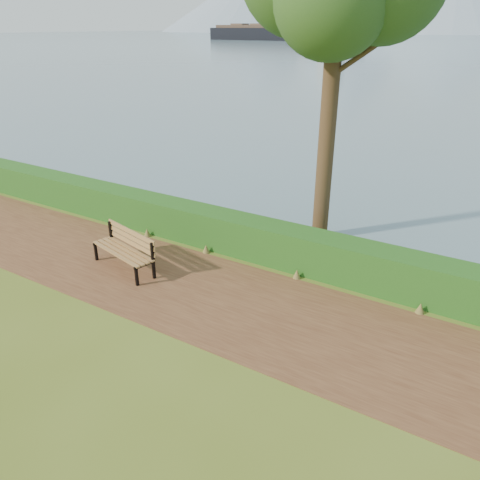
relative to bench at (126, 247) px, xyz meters
The scene contains 5 objects.
ground 2.40m from the bench, ahead, with size 140.00×140.00×0.00m, color #52631C.
path 2.38m from the bench, ahead, with size 40.00×3.40×0.01m, color #502D1B.
hedge 3.25m from the bench, 44.73° to the left, with size 32.00×0.85×1.00m, color #154112.
bench is the anchor object (origin of this frame).
cargo_ship 186.68m from the bench, 114.69° to the left, with size 62.38×10.19×18.92m.
Camera 1 is at (5.61, -7.19, 5.63)m, focal length 35.00 mm.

